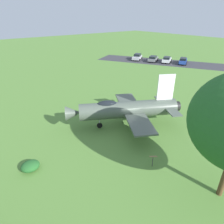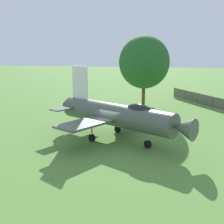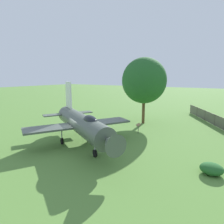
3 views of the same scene
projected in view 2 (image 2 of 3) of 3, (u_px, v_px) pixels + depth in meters
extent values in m
plane|color=#568438|center=(115.00, 139.00, 22.71)|extent=(200.00, 200.00, 0.00)
cylinder|color=#4C564C|center=(115.00, 115.00, 22.27)|extent=(6.81, 10.05, 1.80)
cone|color=#4C564C|center=(183.00, 128.00, 18.53)|extent=(2.12, 2.15, 1.53)
cylinder|color=black|center=(69.00, 106.00, 25.78)|extent=(1.24, 1.06, 1.08)
ellipsoid|color=black|center=(139.00, 110.00, 20.63)|extent=(1.87, 2.36, 0.84)
cube|color=white|center=(80.00, 82.00, 24.32)|extent=(1.02, 1.63, 2.82)
cube|color=#4C564C|center=(132.00, 111.00, 24.83)|extent=(4.64, 3.93, 0.16)
cube|color=#4C564C|center=(84.00, 124.00, 20.47)|extent=(4.64, 3.93, 0.16)
cube|color=#4C564C|center=(91.00, 103.00, 26.38)|extent=(2.11, 1.85, 0.10)
cube|color=#4C564C|center=(62.00, 109.00, 23.72)|extent=(2.11, 1.85, 0.10)
cylinder|color=#A5A8AD|center=(148.00, 134.00, 20.46)|extent=(0.12, 0.12, 1.56)
cylinder|color=black|center=(148.00, 144.00, 20.63)|extent=(0.45, 0.61, 0.60)
cylinder|color=#A5A8AD|center=(118.00, 121.00, 24.33)|extent=(0.12, 0.12, 1.56)
cylinder|color=black|center=(118.00, 129.00, 24.50)|extent=(0.45, 0.61, 0.60)
cylinder|color=#A5A8AD|center=(92.00, 128.00, 21.96)|extent=(0.12, 0.12, 1.56)
cylinder|color=black|center=(92.00, 138.00, 22.13)|extent=(0.45, 0.61, 0.60)
cylinder|color=brown|center=(143.00, 95.00, 32.56)|extent=(0.38, 0.38, 4.03)
ellipsoid|color=#235B26|center=(144.00, 62.00, 31.76)|extent=(6.30, 5.72, 5.99)
cylinder|color=#4C4238|center=(213.00, 102.00, 34.92)|extent=(0.08, 0.08, 1.48)
cylinder|color=#4C4238|center=(198.00, 98.00, 37.66)|extent=(0.08, 0.08, 1.48)
cylinder|color=#4C4238|center=(185.00, 95.00, 40.40)|extent=(0.08, 0.08, 1.48)
cylinder|color=#4C4238|center=(174.00, 92.00, 43.14)|extent=(0.08, 0.08, 1.48)
cylinder|color=#333333|center=(154.00, 118.00, 28.00)|extent=(0.06, 0.06, 0.90)
cube|color=olive|center=(155.00, 112.00, 27.88)|extent=(0.67, 0.72, 0.25)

